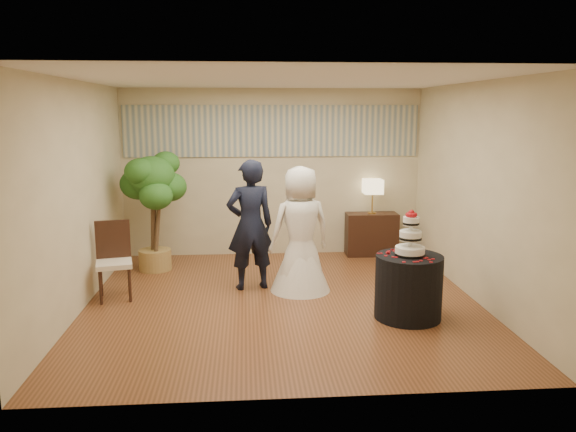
{
  "coord_description": "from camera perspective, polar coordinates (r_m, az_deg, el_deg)",
  "views": [
    {
      "loc": [
        -0.46,
        -6.93,
        2.43
      ],
      "look_at": [
        0.1,
        0.4,
        1.05
      ],
      "focal_mm": 35.0,
      "sensor_mm": 36.0,
      "label": 1
    }
  ],
  "objects": [
    {
      "name": "ceiling",
      "position": [
        6.95,
        -0.59,
        13.68
      ],
      "size": [
        5.0,
        5.0,
        0.0
      ],
      "primitive_type": "cube",
      "color": "white",
      "rests_on": "wall_back"
    },
    {
      "name": "console",
      "position": [
        9.67,
        8.47,
        -1.83
      ],
      "size": [
        0.87,
        0.4,
        0.72
      ],
      "primitive_type": "cube",
      "rotation": [
        0.0,
        0.0,
        -0.01
      ],
      "color": "black",
      "rests_on": "floor"
    },
    {
      "name": "wall_left",
      "position": [
        7.3,
        -20.57,
        1.84
      ],
      "size": [
        0.06,
        5.0,
        2.8
      ],
      "primitive_type": "cube",
      "color": "beige",
      "rests_on": "ground"
    },
    {
      "name": "cake_table",
      "position": [
        6.84,
        12.13,
        -7.05
      ],
      "size": [
        0.85,
        0.85,
        0.76
      ],
      "primitive_type": "cylinder",
      "rotation": [
        0.0,
        0.0,
        -0.09
      ],
      "color": "black",
      "rests_on": "floor"
    },
    {
      "name": "wedding_cake",
      "position": [
        6.67,
        12.35,
        -1.68
      ],
      "size": [
        0.35,
        0.35,
        0.55
      ],
      "primitive_type": null,
      "color": "white",
      "rests_on": "cake_table"
    },
    {
      "name": "ficus_tree",
      "position": [
        8.79,
        -13.55,
        0.52
      ],
      "size": [
        1.23,
        1.23,
        1.86
      ],
      "primitive_type": null,
      "rotation": [
        0.0,
        0.0,
        2.54
      ],
      "color": "#2A621F",
      "rests_on": "floor"
    },
    {
      "name": "side_chair",
      "position": [
        7.64,
        -17.26,
        -4.43
      ],
      "size": [
        0.56,
        0.57,
        1.02
      ],
      "primitive_type": null,
      "rotation": [
        0.0,
        0.0,
        0.22
      ],
      "color": "black",
      "rests_on": "floor"
    },
    {
      "name": "mural_border",
      "position": [
        9.43,
        -1.59,
        8.62
      ],
      "size": [
        4.9,
        0.02,
        0.85
      ],
      "primitive_type": "cube",
      "color": "#9DA291",
      "rests_on": "wall_back"
    },
    {
      "name": "wall_back",
      "position": [
        9.5,
        -1.58,
        4.4
      ],
      "size": [
        5.0,
        0.06,
        2.8
      ],
      "primitive_type": "cube",
      "color": "beige",
      "rests_on": "ground"
    },
    {
      "name": "table_lamp",
      "position": [
        9.56,
        8.58,
        1.98
      ],
      "size": [
        0.31,
        0.31,
        0.58
      ],
      "primitive_type": null,
      "color": "beige",
      "rests_on": "console"
    },
    {
      "name": "bride",
      "position": [
        7.57,
        1.27,
        -1.35
      ],
      "size": [
        1.02,
        1.01,
        1.72
      ],
      "primitive_type": "imported",
      "rotation": [
        0.0,
        0.0,
        3.4
      ],
      "color": "white",
      "rests_on": "floor"
    },
    {
      "name": "groom",
      "position": [
        7.67,
        -3.85,
        -0.91
      ],
      "size": [
        0.74,
        0.57,
        1.8
      ],
      "primitive_type": "imported",
      "rotation": [
        0.0,
        0.0,
        3.37
      ],
      "color": "black",
      "rests_on": "floor"
    },
    {
      "name": "floor",
      "position": [
        7.36,
        -0.54,
        -8.65
      ],
      "size": [
        5.0,
        5.0,
        0.0
      ],
      "primitive_type": "cube",
      "color": "brown",
      "rests_on": "ground"
    },
    {
      "name": "wall_right",
      "position": [
        7.61,
        18.6,
        2.29
      ],
      "size": [
        0.06,
        5.0,
        2.8
      ],
      "primitive_type": "cube",
      "color": "beige",
      "rests_on": "ground"
    },
    {
      "name": "wall_front",
      "position": [
        4.57,
        1.53,
        -2.4
      ],
      "size": [
        5.0,
        0.06,
        2.8
      ],
      "primitive_type": "cube",
      "color": "beige",
      "rests_on": "ground"
    }
  ]
}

